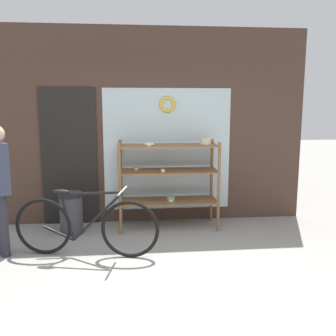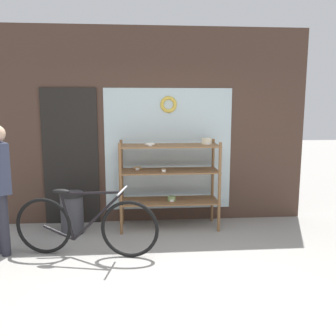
% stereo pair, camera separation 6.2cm
% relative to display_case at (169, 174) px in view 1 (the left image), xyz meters
% --- Properties ---
extents(ground_plane, '(30.00, 30.00, 0.00)m').
position_rel_display_case_xyz_m(ground_plane, '(-0.19, -1.92, -0.83)').
color(ground_plane, gray).
extents(storefront_facade, '(4.76, 0.13, 3.01)m').
position_rel_display_case_xyz_m(storefront_facade, '(-0.24, 0.40, 0.64)').
color(storefront_facade, '#473328').
rests_on(storefront_facade, ground_plane).
extents(display_case, '(1.47, 0.54, 1.35)m').
position_rel_display_case_xyz_m(display_case, '(0.00, 0.00, 0.00)').
color(display_case, brown).
rests_on(display_case, ground_plane).
extents(bicycle, '(1.78, 0.52, 0.85)m').
position_rel_display_case_xyz_m(bicycle, '(-1.13, -0.98, -0.45)').
color(bicycle, black).
rests_on(bicycle, ground_plane).
extents(trash_bin, '(0.35, 0.35, 0.61)m').
position_rel_display_case_xyz_m(trash_bin, '(-1.43, -0.14, -0.50)').
color(trash_bin, '#38383D').
rests_on(trash_bin, ground_plane).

